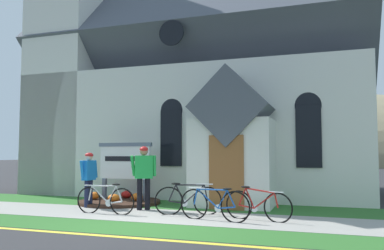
{
  "coord_description": "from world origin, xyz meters",
  "views": [
    {
      "loc": [
        3.96,
        -7.88,
        1.58
      ],
      "look_at": [
        0.4,
        2.62,
        2.36
      ],
      "focal_mm": 37.69,
      "sensor_mm": 36.0,
      "label": 1
    }
  ],
  "objects_px": {
    "church_sign": "(125,163)",
    "bicycle_blue": "(258,205)",
    "bicycle_black": "(188,200)",
    "bicycle_green": "(214,204)",
    "cyclist_in_red_jersey": "(144,172)",
    "bicycle_red": "(105,200)",
    "cyclist_in_green_jersey": "(89,176)"
  },
  "relations": [
    {
      "from": "bicycle_blue",
      "to": "cyclist_in_green_jersey",
      "type": "xyz_separation_m",
      "value": [
        -5.11,
        0.76,
        0.56
      ]
    },
    {
      "from": "bicycle_blue",
      "to": "cyclist_in_red_jersey",
      "type": "bearing_deg",
      "value": 167.51
    },
    {
      "from": "bicycle_red",
      "to": "cyclist_in_red_jersey",
      "type": "bearing_deg",
      "value": 56.36
    },
    {
      "from": "church_sign",
      "to": "bicycle_green",
      "type": "distance_m",
      "value": 4.57
    },
    {
      "from": "bicycle_black",
      "to": "cyclist_in_green_jersey",
      "type": "distance_m",
      "value": 3.32
    },
    {
      "from": "bicycle_black",
      "to": "cyclist_in_green_jersey",
      "type": "xyz_separation_m",
      "value": [
        -3.25,
        0.43,
        0.54
      ]
    },
    {
      "from": "church_sign",
      "to": "bicycle_red",
      "type": "relative_size",
      "value": 1.15
    },
    {
      "from": "bicycle_green",
      "to": "bicycle_black",
      "type": "bearing_deg",
      "value": 142.92
    },
    {
      "from": "church_sign",
      "to": "bicycle_green",
      "type": "height_order",
      "value": "church_sign"
    },
    {
      "from": "bicycle_blue",
      "to": "bicycle_red",
      "type": "bearing_deg",
      "value": -176.75
    },
    {
      "from": "church_sign",
      "to": "bicycle_red",
      "type": "height_order",
      "value": "church_sign"
    },
    {
      "from": "church_sign",
      "to": "cyclist_in_red_jersey",
      "type": "height_order",
      "value": "church_sign"
    },
    {
      "from": "bicycle_red",
      "to": "cyclist_in_red_jersey",
      "type": "relative_size",
      "value": 0.95
    },
    {
      "from": "bicycle_black",
      "to": "bicycle_green",
      "type": "height_order",
      "value": "bicycle_black"
    },
    {
      "from": "bicycle_green",
      "to": "cyclist_in_green_jersey",
      "type": "xyz_separation_m",
      "value": [
        -4.15,
        1.1,
        0.55
      ]
    },
    {
      "from": "bicycle_red",
      "to": "bicycle_green",
      "type": "relative_size",
      "value": 0.95
    },
    {
      "from": "church_sign",
      "to": "bicycle_black",
      "type": "relative_size",
      "value": 1.19
    },
    {
      "from": "cyclist_in_red_jersey",
      "to": "cyclist_in_green_jersey",
      "type": "bearing_deg",
      "value": 179.35
    },
    {
      "from": "church_sign",
      "to": "bicycle_green",
      "type": "relative_size",
      "value": 1.09
    },
    {
      "from": "cyclist_in_red_jersey",
      "to": "bicycle_green",
      "type": "bearing_deg",
      "value": -24.71
    },
    {
      "from": "bicycle_black",
      "to": "cyclist_in_red_jersey",
      "type": "distance_m",
      "value": 1.66
    },
    {
      "from": "cyclist_in_green_jersey",
      "to": "cyclist_in_red_jersey",
      "type": "bearing_deg",
      "value": -0.65
    },
    {
      "from": "bicycle_black",
      "to": "bicycle_green",
      "type": "distance_m",
      "value": 1.12
    },
    {
      "from": "cyclist_in_red_jersey",
      "to": "bicycle_blue",
      "type": "bearing_deg",
      "value": -12.49
    },
    {
      "from": "bicycle_black",
      "to": "cyclist_in_red_jersey",
      "type": "height_order",
      "value": "cyclist_in_red_jersey"
    },
    {
      "from": "bicycle_blue",
      "to": "cyclist_in_red_jersey",
      "type": "relative_size",
      "value": 0.93
    },
    {
      "from": "bicycle_blue",
      "to": "bicycle_green",
      "type": "bearing_deg",
      "value": -160.09
    },
    {
      "from": "bicycle_black",
      "to": "church_sign",
      "type": "bearing_deg",
      "value": 147.03
    },
    {
      "from": "church_sign",
      "to": "bicycle_blue",
      "type": "xyz_separation_m",
      "value": [
        4.68,
        -2.16,
        -0.9
      ]
    },
    {
      "from": "bicycle_blue",
      "to": "cyclist_in_red_jersey",
      "type": "distance_m",
      "value": 3.47
    },
    {
      "from": "cyclist_in_green_jersey",
      "to": "bicycle_black",
      "type": "bearing_deg",
      "value": -7.47
    },
    {
      "from": "church_sign",
      "to": "cyclist_in_red_jersey",
      "type": "distance_m",
      "value": 1.98
    }
  ]
}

